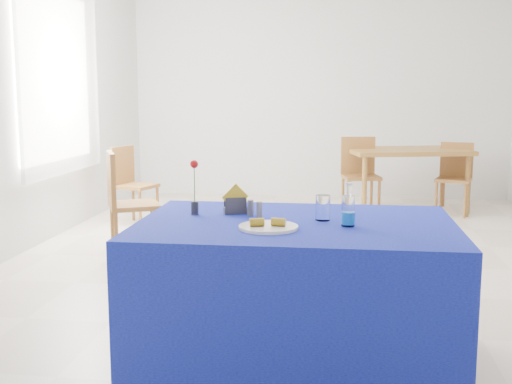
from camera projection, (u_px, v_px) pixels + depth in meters
floor at (304, 263)px, 5.35m from camera, size 7.00×7.00×0.00m
room_shell at (306, 49)px, 5.08m from camera, size 7.00×7.00×7.00m
window_pane at (55, 78)px, 6.21m from camera, size 0.04×1.50×1.60m
curtain at (62, 78)px, 6.20m from camera, size 0.04×1.75×1.85m
plate at (268, 227)px, 3.08m from camera, size 0.29×0.29×0.01m
drinking_glass at (323, 208)px, 3.28m from camera, size 0.07×0.07×0.13m
salt_shaker at (259, 210)px, 3.34m from camera, size 0.03×0.03×0.08m
pepper_shaker at (250, 208)px, 3.40m from camera, size 0.03×0.03×0.08m
blue_table at (295, 294)px, 3.31m from camera, size 1.60×1.10×0.76m
water_bottle at (348, 212)px, 3.14m from camera, size 0.07×0.07×0.21m
napkin_holder at (235, 204)px, 3.47m from camera, size 0.15×0.09×0.16m
rose_vase at (194, 189)px, 3.42m from camera, size 0.04×0.04×0.29m
oak_table at (407, 155)px, 7.51m from camera, size 1.52×1.16×0.76m
chair_bg_left at (359, 170)px, 7.45m from camera, size 0.47×0.47×0.90m
chair_bg_right at (455, 173)px, 7.45m from camera, size 0.47×0.47×0.83m
chair_win_a at (124, 197)px, 5.44m from camera, size 0.54×0.54×0.92m
chair_win_b at (130, 179)px, 6.89m from camera, size 0.47×0.47×0.84m
banana_pieces at (268, 222)px, 3.07m from camera, size 0.18×0.07×0.04m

